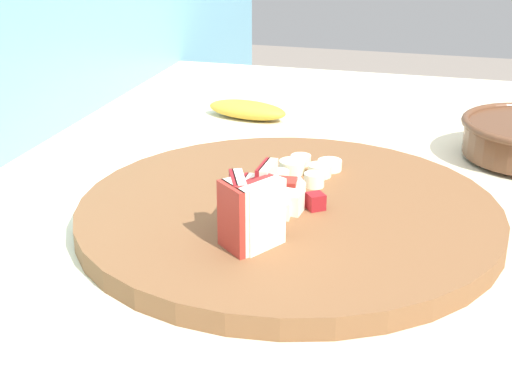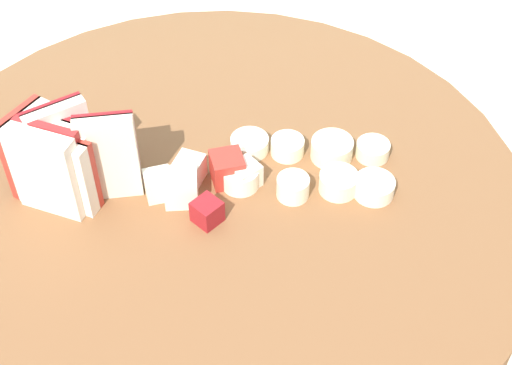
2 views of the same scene
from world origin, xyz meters
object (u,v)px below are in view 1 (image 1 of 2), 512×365
(apple_wedge_fan, at_px, (251,211))
(apple_dice_pile, at_px, (290,197))
(banana_slice_rows, at_px, (300,174))
(banana_peel, at_px, (247,110))
(cutting_board, at_px, (292,214))

(apple_wedge_fan, xyz_separation_m, apple_dice_pile, (0.09, -0.02, -0.02))
(banana_slice_rows, bearing_deg, banana_peel, 27.05)
(banana_slice_rows, bearing_deg, cutting_board, -174.65)
(banana_slice_rows, distance_m, banana_peel, 0.31)
(apple_dice_pile, relative_size, banana_peel, 0.65)
(apple_wedge_fan, relative_size, banana_peel, 0.70)
(apple_dice_pile, height_order, banana_peel, apple_dice_pile)
(cutting_board, xyz_separation_m, banana_peel, (0.35, 0.15, 0.00))
(cutting_board, height_order, banana_slice_rows, banana_slice_rows)
(apple_dice_pile, height_order, banana_slice_rows, apple_dice_pile)
(apple_wedge_fan, distance_m, banana_slice_rows, 0.17)
(cutting_board, relative_size, apple_wedge_fan, 4.99)
(cutting_board, height_order, apple_dice_pile, apple_dice_pile)
(apple_wedge_fan, distance_m, apple_dice_pile, 0.09)
(cutting_board, distance_m, banana_slice_rows, 0.07)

